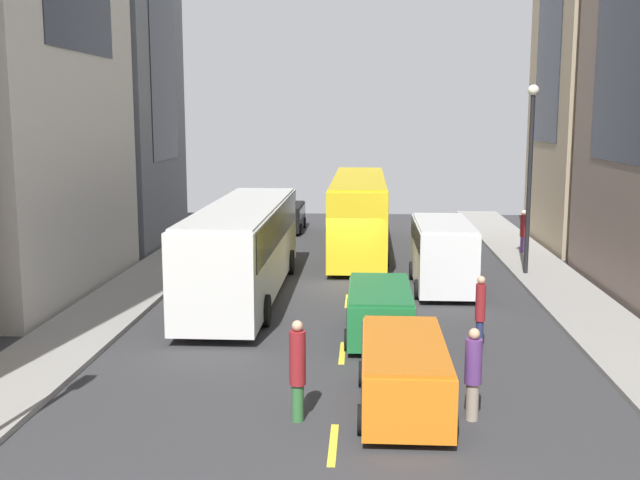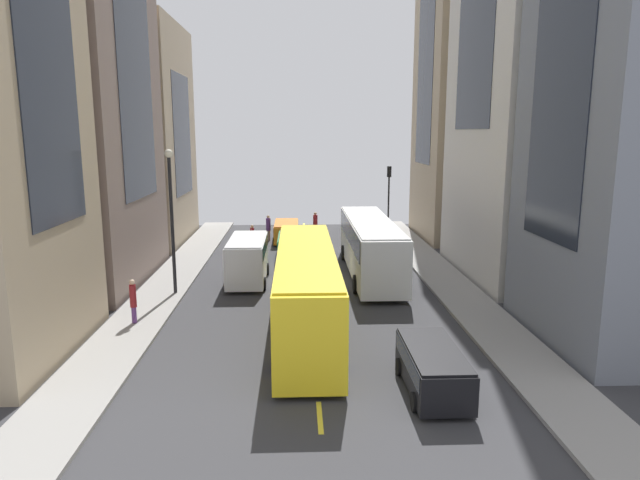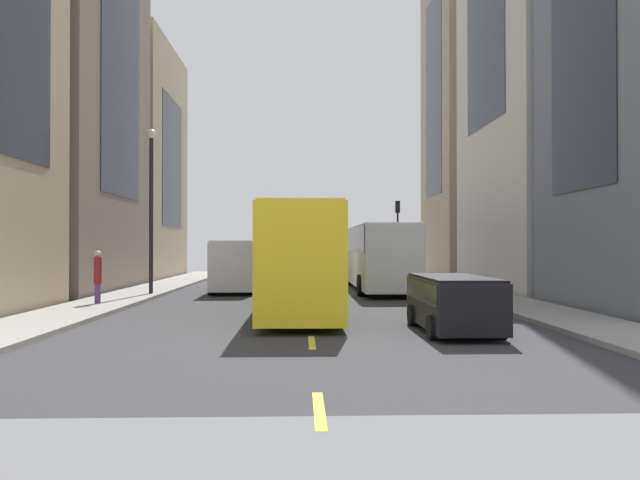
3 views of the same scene
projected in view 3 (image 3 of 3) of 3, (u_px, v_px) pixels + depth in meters
name	position (u px, v px, depth m)	size (l,w,h in m)	color
ground_plane	(306.00, 293.00, 29.53)	(42.57, 42.57, 0.00)	#333335
sidewalk_west	(468.00, 292.00, 29.78)	(2.64, 44.00, 0.15)	gray
sidewalk_east	(142.00, 292.00, 29.29)	(2.64, 44.00, 0.15)	gray
lane_stripe_0	(304.00, 274.00, 50.52)	(0.16, 2.00, 0.01)	yellow
lane_stripe_1	(305.00, 277.00, 44.52)	(0.16, 2.00, 0.01)	yellow
lane_stripe_2	(305.00, 282.00, 38.53)	(0.16, 2.00, 0.01)	yellow
lane_stripe_3	(306.00, 289.00, 32.53)	(0.16, 2.00, 0.01)	yellow
lane_stripe_4	(307.00, 299.00, 26.53)	(0.16, 2.00, 0.01)	yellow
lane_stripe_5	(309.00, 314.00, 20.54)	(0.16, 2.00, 0.01)	yellow
lane_stripe_6	(312.00, 342.00, 14.54)	(0.16, 2.00, 0.01)	yellow
lane_stripe_7	(319.00, 410.00, 8.54)	(0.16, 2.00, 0.01)	yellow
building_west_0	(476.00, 96.00, 44.66)	(6.40, 9.53, 26.79)	tan
building_east_0	(129.00, 162.00, 43.18)	(6.25, 11.42, 16.61)	tan
building_east_1	(53.00, 80.00, 30.94)	(6.99, 11.77, 21.62)	#7A665B
city_bus_white	(377.00, 252.00, 32.06)	(2.80, 12.87, 3.35)	silver
streetcar_yellow	(301.00, 251.00, 22.32)	(2.70, 13.68, 3.59)	yellow
delivery_van_white	(236.00, 262.00, 30.30)	(2.25, 5.43, 2.58)	white
car_black_0	(453.00, 299.00, 16.27)	(1.92, 4.31, 1.51)	black
car_orange_1	(284.00, 266.00, 42.48)	(2.04, 4.60, 1.55)	orange
car_green_2	(288.00, 269.00, 36.89)	(2.02, 4.37, 1.51)	#1E7238
pedestrian_crossing_near	(316.00, 262.00, 43.38)	(0.35, 0.35, 2.23)	#336B38
pedestrian_waiting_curb	(98.00, 275.00, 22.87)	(0.29, 0.29, 2.00)	#593372
pedestrian_crossing_mid	(244.00, 265.00, 37.90)	(0.28, 0.28, 2.12)	navy
pedestrian_walking_far	(264.00, 263.00, 42.98)	(0.37, 0.37, 2.04)	gray
traffic_light_near_corner	(398.00, 223.00, 45.79)	(0.32, 0.44, 5.59)	black
streetlamp_near	(151.00, 194.00, 27.72)	(0.44, 0.44, 7.54)	black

